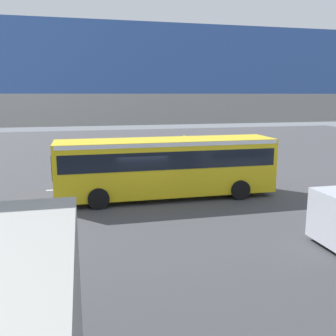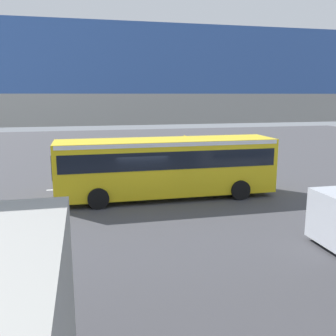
# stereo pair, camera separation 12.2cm
# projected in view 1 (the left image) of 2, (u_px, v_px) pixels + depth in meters

# --- Properties ---
(ground) EXTENTS (80.00, 80.00, 0.00)m
(ground) POSITION_uv_depth(u_px,v_px,m) (141.00, 201.00, 19.30)
(ground) COLOR #424247
(city_bus) EXTENTS (11.54, 2.85, 3.15)m
(city_bus) POSITION_uv_depth(u_px,v_px,m) (167.00, 163.00, 19.63)
(city_bus) COLOR yellow
(city_bus) RESTS_ON ground
(traffic_sign) EXTENTS (0.08, 0.60, 2.80)m
(traffic_sign) POSITION_uv_depth(u_px,v_px,m) (185.00, 149.00, 24.47)
(traffic_sign) COLOR slate
(traffic_sign) RESTS_ON ground
(lane_dash_leftmost) EXTENTS (2.00, 0.20, 0.01)m
(lane_dash_leftmost) POSITION_uv_depth(u_px,v_px,m) (195.00, 182.00, 23.45)
(lane_dash_leftmost) COLOR silver
(lane_dash_leftmost) RESTS_ON ground
(lane_dash_left) EXTENTS (2.00, 0.20, 0.01)m
(lane_dash_left) POSITION_uv_depth(u_px,v_px,m) (132.00, 186.00, 22.55)
(lane_dash_left) COLOR silver
(lane_dash_left) RESTS_ON ground
(lane_dash_centre) EXTENTS (2.00, 0.20, 0.01)m
(lane_dash_centre) POSITION_uv_depth(u_px,v_px,m) (64.00, 189.00, 21.65)
(lane_dash_centre) COLOR silver
(lane_dash_centre) RESTS_ON ground
(pedestrian_overpass) EXTENTS (27.97, 2.60, 6.57)m
(pedestrian_overpass) POSITION_uv_depth(u_px,v_px,m) (223.00, 124.00, 7.69)
(pedestrian_overpass) COLOR #9E9E99
(pedestrian_overpass) RESTS_ON ground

